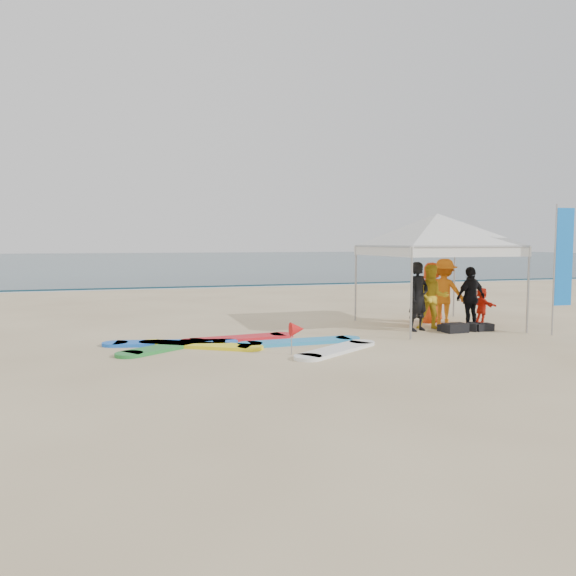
% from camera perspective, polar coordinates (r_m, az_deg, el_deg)
% --- Properties ---
extents(ground, '(120.00, 120.00, 0.00)m').
position_cam_1_polar(ground, '(9.92, 3.70, -8.14)').
color(ground, beige).
rests_on(ground, ground).
extents(ocean, '(160.00, 84.00, 0.08)m').
position_cam_1_polar(ocean, '(69.19, -13.73, 2.79)').
color(ocean, '#0C2633').
rests_on(ocean, ground).
extents(shoreline_foam, '(160.00, 1.20, 0.01)m').
position_cam_1_polar(shoreline_foam, '(27.56, -9.47, 0.07)').
color(shoreline_foam, silver).
rests_on(shoreline_foam, ground).
extents(person_black_a, '(0.73, 0.62, 1.71)m').
position_cam_1_polar(person_black_a, '(14.22, 13.11, -0.85)').
color(person_black_a, black).
rests_on(person_black_a, ground).
extents(person_yellow, '(0.96, 0.86, 1.63)m').
position_cam_1_polar(person_yellow, '(14.52, 14.46, -0.92)').
color(person_yellow, gold).
rests_on(person_yellow, ground).
extents(person_orange_a, '(1.27, 1.27, 1.76)m').
position_cam_1_polar(person_orange_a, '(15.25, 15.57, -0.43)').
color(person_orange_a, orange).
rests_on(person_orange_a, ground).
extents(person_black_b, '(0.99, 0.58, 1.58)m').
position_cam_1_polar(person_black_b, '(14.96, 18.06, -0.94)').
color(person_black_b, black).
rests_on(person_black_b, ground).
extents(person_orange_b, '(0.94, 0.77, 1.65)m').
position_cam_1_polar(person_orange_b, '(15.76, 14.39, -0.45)').
color(person_orange_b, '#FB4B16').
rests_on(person_orange_b, ground).
extents(person_seated, '(0.32, 0.92, 0.98)m').
position_cam_1_polar(person_seated, '(15.95, 19.08, -1.71)').
color(person_seated, red).
rests_on(person_seated, ground).
extents(canopy_tent, '(4.44, 4.44, 3.35)m').
position_cam_1_polar(canopy_tent, '(15.02, 14.92, 7.28)').
color(canopy_tent, '#A5A5A8').
rests_on(canopy_tent, ground).
extents(feather_flag, '(0.52, 0.04, 3.08)m').
position_cam_1_polar(feather_flag, '(14.68, 26.13, 2.69)').
color(feather_flag, '#A5A5A8').
rests_on(feather_flag, ground).
extents(marker_pennant, '(0.28, 0.28, 0.64)m').
position_cam_1_polar(marker_pennant, '(11.01, 0.95, -4.21)').
color(marker_pennant, '#A5A5A8').
rests_on(marker_pennant, ground).
extents(gear_pile, '(1.35, 0.73, 0.22)m').
position_cam_1_polar(gear_pile, '(14.51, 17.28, -3.85)').
color(gear_pile, black).
rests_on(gear_pile, ground).
extents(surfboard_spread, '(5.30, 3.06, 0.07)m').
position_cam_1_polar(surfboard_spread, '(12.04, -5.38, -5.69)').
color(surfboard_spread, blue).
rests_on(surfboard_spread, ground).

